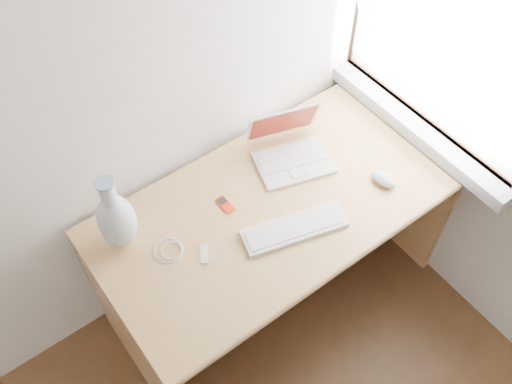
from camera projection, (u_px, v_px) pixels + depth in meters
window at (451, 25)px, 1.96m from camera, size 0.11×0.99×1.10m
desk at (264, 218)px, 2.37m from camera, size 1.42×0.71×0.75m
laptop at (288, 150)px, 2.25m from camera, size 0.34×0.32×0.20m
external_keyboard at (294, 228)px, 2.07m from camera, size 0.41×0.22×0.02m
mouse at (384, 179)px, 2.20m from camera, size 0.08×0.12×0.04m
ipod at (225, 205)px, 2.14m from camera, size 0.04×0.08×0.01m
cable_coil at (168, 251)px, 2.02m from camera, size 0.14×0.14×0.01m
remote at (204, 254)px, 2.01m from camera, size 0.06×0.08×0.01m
vase at (117, 220)px, 1.94m from camera, size 0.13×0.13×0.34m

